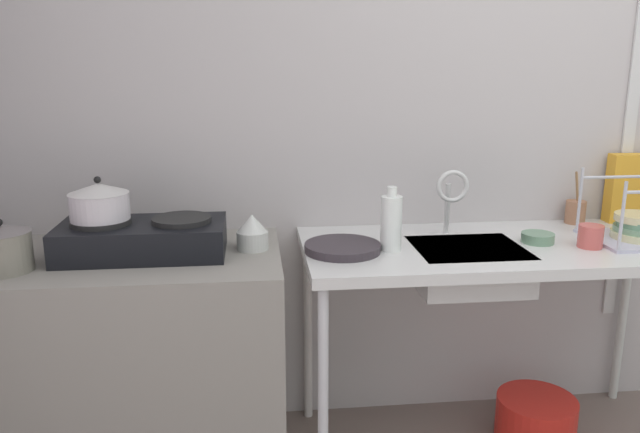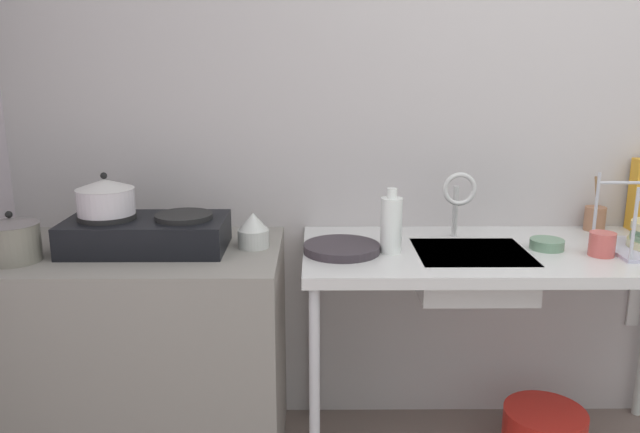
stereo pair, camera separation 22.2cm
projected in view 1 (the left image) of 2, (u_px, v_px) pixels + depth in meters
name	position (u px, v px, depth m)	size (l,w,h in m)	color
wall_back	(568.00, 99.00, 2.60)	(5.46, 0.10, 2.70)	#B6B0B0
wall_metal_strip	(637.00, 66.00, 2.54)	(0.05, 0.01, 2.16)	silver
counter_concrete	(140.00, 365.00, 2.28)	(1.04, 0.64, 0.84)	gray
counter_sink	(501.00, 259.00, 2.34)	(1.49, 0.64, 0.84)	silver
stove	(143.00, 238.00, 2.17)	(0.57, 0.30, 0.13)	black
pot_on_left_burner	(99.00, 201.00, 2.12)	(0.20, 0.20, 0.15)	silver
pot_beside_stove	(2.00, 249.00, 1.99)	(0.19, 0.19, 0.17)	slate
percolator	(252.00, 232.00, 2.23)	(0.11, 0.11, 0.13)	beige
sink_basin	(467.00, 266.00, 2.29)	(0.40, 0.35, 0.14)	silver
faucet	(451.00, 191.00, 2.38)	(0.13, 0.07, 0.26)	silver
frying_pan	(343.00, 248.00, 2.22)	(0.27, 0.27, 0.03)	#322B31
dish_rack	(640.00, 229.00, 2.34)	(0.35, 0.31, 0.26)	#B6B8C2
cup_by_rack	(591.00, 236.00, 2.26)	(0.09, 0.09, 0.08)	#C85650
small_bowl_on_drainboard	(538.00, 238.00, 2.33)	(0.12, 0.12, 0.04)	slate
bottle_by_sink	(391.00, 222.00, 2.21)	(0.08, 0.08, 0.23)	white
cereal_box	(631.00, 188.00, 2.61)	(0.20, 0.07, 0.29)	gold
utensil_jar	(575.00, 212.00, 2.60)	(0.08, 0.08, 0.22)	#9B674A
bucket_on_floor	(535.00, 422.00, 2.48)	(0.31, 0.31, 0.21)	red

